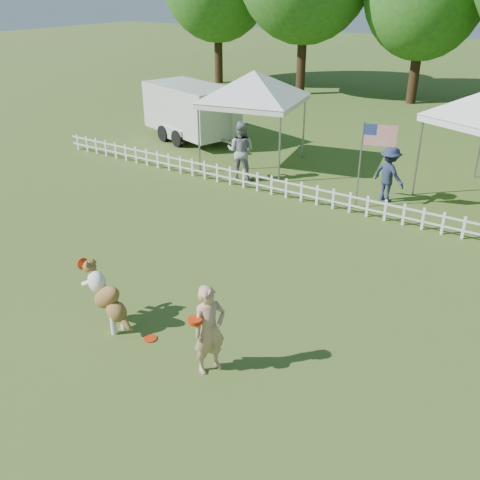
{
  "coord_description": "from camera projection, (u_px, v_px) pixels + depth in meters",
  "views": [
    {
      "loc": [
        5.31,
        -5.99,
        5.78
      ],
      "look_at": [
        -0.04,
        2.0,
        1.1
      ],
      "focal_mm": 40.0,
      "sensor_mm": 36.0,
      "label": 1
    }
  ],
  "objects": [
    {
      "name": "ground",
      "position": [
        180.0,
        335.0,
        9.66
      ],
      "size": [
        120.0,
        120.0,
        0.0
      ],
      "primitive_type": "plane",
      "color": "#3C5B1C",
      "rests_on": "ground"
    },
    {
      "name": "picket_fence",
      "position": [
        341.0,
        201.0,
        14.76
      ],
      "size": [
        22.0,
        0.08,
        0.6
      ],
      "primitive_type": null,
      "color": "silver",
      "rests_on": "ground"
    },
    {
      "name": "handler",
      "position": [
        209.0,
        330.0,
        8.49
      ],
      "size": [
        0.57,
        0.67,
        1.56
      ],
      "primitive_type": "imported",
      "rotation": [
        0.0,
        0.0,
        1.17
      ],
      "color": "tan",
      "rests_on": "ground"
    },
    {
      "name": "dog",
      "position": [
        107.0,
        298.0,
        9.67
      ],
      "size": [
        1.22,
        0.55,
        1.22
      ],
      "primitive_type": null,
      "rotation": [
        0.0,
        0.0,
        -0.13
      ],
      "color": "brown",
      "rests_on": "ground"
    },
    {
      "name": "frisbee_on_turf",
      "position": [
        150.0,
        338.0,
        9.56
      ],
      "size": [
        0.25,
        0.25,
        0.02
      ],
      "primitive_type": "cylinder",
      "rotation": [
        0.0,
        0.0,
        -0.04
      ],
      "color": "red",
      "rests_on": "ground"
    },
    {
      "name": "canopy_tent_left",
      "position": [
        254.0,
        120.0,
        17.95
      ],
      "size": [
        3.57,
        3.57,
        3.11
      ],
      "primitive_type": null,
      "rotation": [
        0.0,
        0.0,
        0.21
      ],
      "color": "white",
      "rests_on": "ground"
    },
    {
      "name": "cargo_trailer",
      "position": [
        191.0,
        112.0,
        21.11
      ],
      "size": [
        5.4,
        3.54,
        2.19
      ],
      "primitive_type": null,
      "rotation": [
        0.0,
        0.0,
        -0.29
      ],
      "color": "silver",
      "rests_on": "ground"
    },
    {
      "name": "flag_pole",
      "position": [
        360.0,
        166.0,
        14.58
      ],
      "size": [
        0.93,
        0.36,
        2.44
      ],
      "primitive_type": null,
      "rotation": [
        0.0,
        0.0,
        0.29
      ],
      "color": "gray",
      "rests_on": "ground"
    },
    {
      "name": "spectator_a",
      "position": [
        241.0,
        151.0,
        16.87
      ],
      "size": [
        1.06,
        0.92,
        1.88
      ],
      "primitive_type": "imported",
      "rotation": [
        0.0,
        0.0,
        3.4
      ],
      "color": "gray",
      "rests_on": "ground"
    },
    {
      "name": "spectator_b",
      "position": [
        389.0,
        174.0,
        15.23
      ],
      "size": [
        1.19,
        0.94,
        1.61
      ],
      "primitive_type": "imported",
      "rotation": [
        0.0,
        0.0,
        2.76
      ],
      "color": "#222948",
      "rests_on": "ground"
    },
    {
      "name": "tree_center_left",
      "position": [
        424.0,
        1.0,
        25.84
      ],
      "size": [
        6.0,
        6.0,
        9.8
      ],
      "primitive_type": null,
      "color": "#255418",
      "rests_on": "ground"
    }
  ]
}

